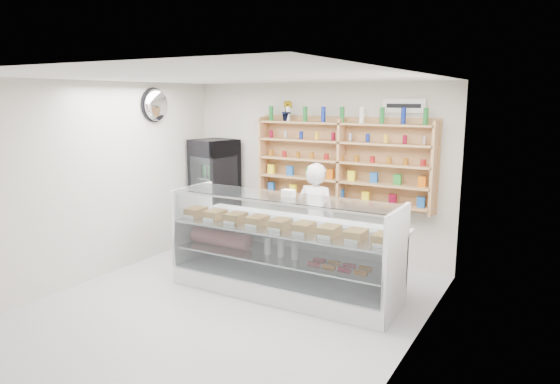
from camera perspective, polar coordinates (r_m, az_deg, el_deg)
The scene contains 8 objects.
room at distance 5.98m, azimuth -6.32°, elevation -0.60°, with size 5.00×5.00×5.00m.
display_counter at distance 6.66m, azimuth 0.43°, elevation -8.58°, with size 3.06×0.91×1.33m.
shop_worker at distance 7.22m, azimuth 4.12°, elevation -3.19°, with size 0.61×0.40×1.67m, color silver.
drinks_cooler at distance 8.80m, azimuth -7.45°, elevation -0.05°, with size 0.79×0.77×1.85m.
wall_shelving at distance 7.73m, azimuth 6.99°, elevation 3.44°, with size 2.84×0.28×1.33m.
potted_plant at distance 8.08m, azimuth 0.83°, elevation 9.28°, with size 0.18×0.15×0.33m, color #1E6626.
security_mirror at distance 8.18m, azimuth -13.95°, elevation 9.63°, with size 0.15×0.50×0.50m, color silver.
wall_sign at distance 7.49m, azimuth 13.98°, elevation 9.54°, with size 0.62×0.03×0.20m, color white.
Camera 1 is at (3.47, -4.73, 2.58)m, focal length 32.00 mm.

